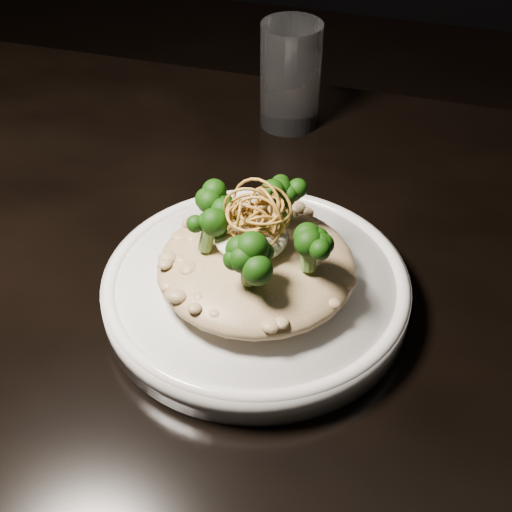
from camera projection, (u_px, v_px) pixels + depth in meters
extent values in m
cube|color=black|center=(204.00, 285.00, 0.70)|extent=(1.10, 0.80, 0.04)
cylinder|color=black|center=(23.00, 265.00, 1.28)|extent=(0.05, 0.05, 0.71)
cylinder|color=white|center=(256.00, 290.00, 0.64)|extent=(0.27, 0.27, 0.03)
ellipsoid|color=brown|center=(257.00, 266.00, 0.62)|extent=(0.17, 0.17, 0.04)
ellipsoid|color=silver|center=(251.00, 237.00, 0.60)|extent=(0.06, 0.06, 0.02)
cylinder|color=silver|center=(290.00, 76.00, 0.85)|extent=(0.09, 0.09, 0.13)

